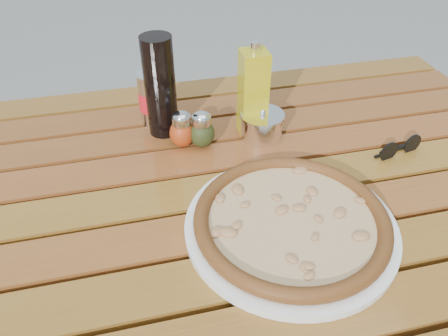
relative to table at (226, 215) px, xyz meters
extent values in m
cube|color=#3B230D|center=(0.64, 0.39, -0.32)|extent=(0.06, 0.06, 0.70)
cube|color=#371E0C|center=(0.00, 0.00, 0.03)|extent=(1.36, 0.86, 0.04)
cube|color=#5B3410|center=(0.00, -0.30, 0.06)|extent=(1.40, 0.09, 0.03)
cube|color=#5B3610|center=(0.00, -0.20, 0.06)|extent=(1.40, 0.09, 0.03)
cube|color=#5D2D10|center=(0.00, -0.10, 0.06)|extent=(1.40, 0.09, 0.03)
cube|color=#5F3A10|center=(0.00, 0.00, 0.06)|extent=(1.40, 0.09, 0.03)
cube|color=#5B2910|center=(0.00, 0.10, 0.06)|extent=(1.40, 0.09, 0.03)
cube|color=#54280E|center=(0.00, 0.20, 0.06)|extent=(1.40, 0.09, 0.03)
cube|color=#51270E|center=(0.00, 0.30, 0.06)|extent=(1.40, 0.09, 0.03)
cube|color=#522F0E|center=(0.00, 0.41, 0.06)|extent=(1.40, 0.09, 0.03)
cylinder|color=white|center=(0.08, -0.13, 0.08)|extent=(0.37, 0.37, 0.01)
cylinder|color=beige|center=(0.08, -0.13, 0.09)|extent=(0.35, 0.35, 0.01)
torus|color=black|center=(0.08, -0.13, 0.10)|extent=(0.38, 0.38, 0.03)
ellipsoid|color=#B63E14|center=(-0.06, 0.16, 0.11)|extent=(0.07, 0.07, 0.06)
cylinder|color=silver|center=(-0.06, 0.16, 0.14)|extent=(0.05, 0.05, 0.02)
ellipsoid|color=silver|center=(-0.06, 0.16, 0.15)|extent=(0.05, 0.05, 0.02)
ellipsoid|color=#333C18|center=(-0.02, 0.15, 0.11)|extent=(0.07, 0.07, 0.06)
cylinder|color=silver|center=(-0.02, 0.15, 0.14)|extent=(0.05, 0.05, 0.02)
ellipsoid|color=silver|center=(-0.02, 0.15, 0.15)|extent=(0.04, 0.04, 0.02)
cylinder|color=black|center=(-0.09, 0.22, 0.19)|extent=(0.08, 0.08, 0.22)
cylinder|color=silver|center=(-0.10, 0.27, 0.14)|extent=(0.09, 0.09, 0.12)
cylinder|color=red|center=(-0.10, 0.27, 0.13)|extent=(0.09, 0.09, 0.04)
cube|color=#AD9E12|center=(0.10, 0.17, 0.17)|extent=(0.06, 0.06, 0.19)
cylinder|color=white|center=(0.10, 0.17, 0.28)|extent=(0.02, 0.02, 0.02)
cylinder|color=white|center=(0.11, 0.15, 0.10)|extent=(0.11, 0.11, 0.05)
cylinder|color=silver|center=(0.11, 0.15, 0.13)|extent=(0.12, 0.12, 0.01)
sphere|color=white|center=(0.11, 0.15, 0.14)|extent=(0.02, 0.02, 0.01)
cylinder|color=black|center=(0.34, 0.01, 0.09)|extent=(0.04, 0.01, 0.04)
cylinder|color=black|center=(0.41, 0.02, 0.09)|extent=(0.04, 0.01, 0.04)
cube|color=black|center=(0.38, 0.01, 0.10)|extent=(0.02, 0.01, 0.00)
cube|color=black|center=(0.36, 0.02, 0.08)|extent=(0.09, 0.02, 0.00)
cube|color=black|center=(0.38, 0.03, 0.08)|extent=(0.09, 0.02, 0.00)
camera|label=1|loc=(-0.15, -0.61, 0.62)|focal=35.00mm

